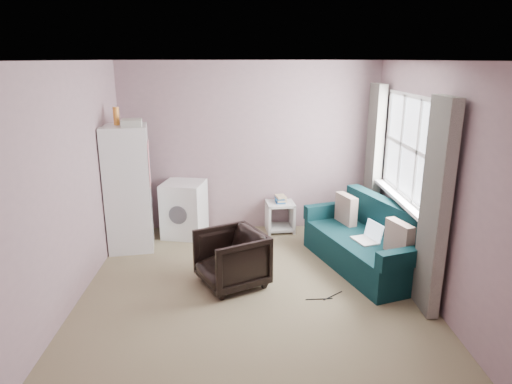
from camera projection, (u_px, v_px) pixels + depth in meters
room at (255, 185)px, 4.75m from camera, size 3.84×4.24×2.54m
armchair at (231, 256)px, 5.20m from camera, size 0.89×0.90×0.71m
fridge at (128, 188)px, 6.10m from camera, size 0.68×0.67×1.92m
washing_machine at (184, 208)px, 6.67m from camera, size 0.67×0.67×0.80m
side_table at (280, 214)px, 6.88m from camera, size 0.44×0.44×0.55m
sofa at (369, 244)px, 5.69m from camera, size 1.36×1.99×0.81m
window_dressing at (399, 180)px, 5.51m from camera, size 0.17×2.62×2.18m
floor_cables at (326, 297)px, 4.99m from camera, size 0.44×0.19×0.01m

